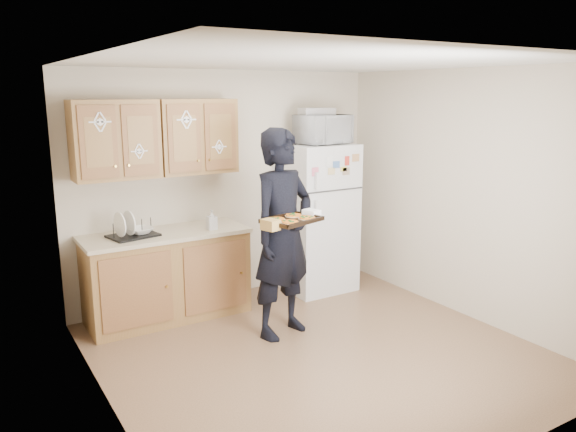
{
  "coord_description": "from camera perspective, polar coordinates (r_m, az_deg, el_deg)",
  "views": [
    {
      "loc": [
        -2.65,
        -3.78,
        2.27
      ],
      "look_at": [
        -0.04,
        0.45,
        1.17
      ],
      "focal_mm": 35.0,
      "sensor_mm": 36.0,
      "label": 1
    }
  ],
  "objects": [
    {
      "name": "pizza_back_right",
      "position": [
        5.0,
        0.56,
        0.08
      ],
      "size": [
        0.16,
        0.16,
        0.02
      ],
      "primitive_type": "cylinder",
      "color": "orange",
      "rests_on": "baking_tray"
    },
    {
      "name": "floor",
      "position": [
        5.14,
        3.12,
        -13.68
      ],
      "size": [
        3.6,
        3.6,
        0.0
      ],
      "primitive_type": "plane",
      "color": "brown",
      "rests_on": "ground"
    },
    {
      "name": "wall_front",
      "position": [
        3.46,
        20.65,
        -5.43
      ],
      "size": [
        3.6,
        0.04,
        2.5
      ],
      "primitive_type": "cube",
      "color": "beige",
      "rests_on": "floor"
    },
    {
      "name": "wall_right",
      "position": [
        5.93,
        17.75,
        2.0
      ],
      "size": [
        0.04,
        3.6,
        2.5
      ],
      "primitive_type": "cube",
      "color": "beige",
      "rests_on": "floor"
    },
    {
      "name": "soap_bottle",
      "position": [
        5.74,
        -7.75,
        -0.38
      ],
      "size": [
        0.09,
        0.09,
        0.2
      ],
      "primitive_type": "imported",
      "rotation": [
        0.0,
        0.0,
        -0.01
      ],
      "color": "silver",
      "rests_on": "countertop"
    },
    {
      "name": "upper_cab_left",
      "position": [
        5.59,
        -17.18,
        7.4
      ],
      "size": [
        0.8,
        0.33,
        0.75
      ],
      "primitive_type": "cube",
      "color": "olive",
      "rests_on": "wall_back"
    },
    {
      "name": "upper_cab_right",
      "position": [
        5.85,
        -9.33,
        7.99
      ],
      "size": [
        0.8,
        0.33,
        0.75
      ],
      "primitive_type": "cube",
      "color": "olive",
      "rests_on": "wall_back"
    },
    {
      "name": "base_cabinet",
      "position": [
        5.86,
        -12.16,
        -6.08
      ],
      "size": [
        1.6,
        0.6,
        0.86
      ],
      "primitive_type": "cube",
      "color": "olive",
      "rests_on": "floor"
    },
    {
      "name": "ceiling",
      "position": [
        4.62,
        3.5,
        15.35
      ],
      "size": [
        3.6,
        3.6,
        0.0
      ],
      "primitive_type": "plane",
      "color": "silver",
      "rests_on": "wall_back"
    },
    {
      "name": "pizza_front_left",
      "position": [
        4.74,
        0.21,
        -0.62
      ],
      "size": [
        0.16,
        0.16,
        0.02
      ],
      "primitive_type": "cylinder",
      "color": "orange",
      "rests_on": "baking_tray"
    },
    {
      "name": "pizza_back_left",
      "position": [
        4.84,
        -1.18,
        -0.34
      ],
      "size": [
        0.16,
        0.16,
        0.02
      ],
      "primitive_type": "cylinder",
      "color": "orange",
      "rests_on": "baking_tray"
    },
    {
      "name": "bowl",
      "position": [
        5.64,
        -14.75,
        -1.43
      ],
      "size": [
        0.28,
        0.28,
        0.06
      ],
      "primitive_type": "imported",
      "rotation": [
        0.0,
        0.0,
        0.24
      ],
      "color": "white",
      "rests_on": "dish_rack"
    },
    {
      "name": "cereal_box",
      "position": [
        7.15,
        5.2,
        -4.72
      ],
      "size": [
        0.2,
        0.07,
        0.32
      ],
      "primitive_type": "cube",
      "color": "#E8C851",
      "rests_on": "floor"
    },
    {
      "name": "foil_pan",
      "position": [
        6.3,
        2.92,
        10.57
      ],
      "size": [
        0.4,
        0.31,
        0.08
      ],
      "primitive_type": "cube",
      "rotation": [
        0.0,
        0.0,
        -0.19
      ],
      "color": "silver",
      "rests_on": "microwave"
    },
    {
      "name": "baking_tray",
      "position": [
        4.88,
        0.39,
        -0.46
      ],
      "size": [
        0.55,
        0.47,
        0.04
      ],
      "primitive_type": "cube",
      "rotation": [
        0.0,
        0.0,
        0.28
      ],
      "color": "black",
      "rests_on": "person"
    },
    {
      "name": "person",
      "position": [
        5.2,
        -0.51,
        -1.85
      ],
      "size": [
        0.82,
        0.65,
        1.96
      ],
      "primitive_type": "imported",
      "rotation": [
        0.0,
        0.0,
        0.28
      ],
      "color": "black",
      "rests_on": "floor"
    },
    {
      "name": "dish_rack",
      "position": [
        5.61,
        -15.5,
        -1.16
      ],
      "size": [
        0.49,
        0.41,
        0.18
      ],
      "primitive_type": "cube",
      "rotation": [
        0.0,
        0.0,
        0.2
      ],
      "color": "black",
      "rests_on": "countertop"
    },
    {
      "name": "countertop",
      "position": [
        5.73,
        -12.36,
        -1.81
      ],
      "size": [
        1.64,
        0.64,
        0.04
      ],
      "primitive_type": "cube",
      "color": "beige",
      "rests_on": "base_cabinet"
    },
    {
      "name": "microwave",
      "position": [
        6.33,
        3.58,
        8.77
      ],
      "size": [
        0.63,
        0.47,
        0.32
      ],
      "primitive_type": "imported",
      "rotation": [
        0.0,
        0.0,
        0.14
      ],
      "color": "silver",
      "rests_on": "refrigerator"
    },
    {
      "name": "wall_left",
      "position": [
        4.01,
        -18.36,
        -2.86
      ],
      "size": [
        0.04,
        3.6,
        2.5
      ],
      "primitive_type": "cube",
      "color": "beige",
      "rests_on": "floor"
    },
    {
      "name": "refrigerator",
      "position": [
        6.49,
        2.94,
        -0.15
      ],
      "size": [
        0.75,
        0.7,
        1.7
      ],
      "primitive_type": "cube",
      "color": "silver",
      "rests_on": "floor"
    },
    {
      "name": "wall_back",
      "position": [
        6.26,
        -6.15,
        3.06
      ],
      "size": [
        3.6,
        0.04,
        2.5
      ],
      "primitive_type": "cube",
      "color": "beige",
      "rests_on": "floor"
    },
    {
      "name": "pizza_front_right",
      "position": [
        4.9,
        1.94,
        -0.19
      ],
      "size": [
        0.16,
        0.16,
        0.02
      ],
      "primitive_type": "cylinder",
      "color": "orange",
      "rests_on": "baking_tray"
    }
  ]
}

